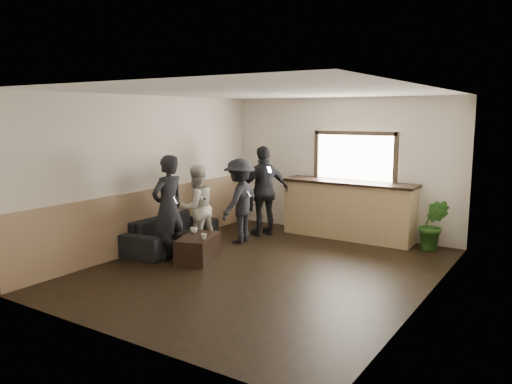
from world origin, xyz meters
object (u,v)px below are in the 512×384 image
Objects in this scene: cup_b at (204,236)px; person_d at (264,191)px; coffee_table at (198,248)px; person_a at (168,208)px; person_b at (196,208)px; sofa at (172,232)px; cup_a at (194,230)px; bar_counter at (349,206)px; potted_plant at (433,225)px; person_c at (240,201)px.

person_d is at bearing 94.91° from cup_b.
cup_b is (0.21, -0.09, 0.25)m from coffee_table.
person_b is (-0.00, 0.74, -0.12)m from person_a.
sofa is 16.04× the size of cup_a.
coffee_table is (-1.54, -2.85, -0.44)m from bar_counter.
person_d reaches higher than sofa.
coffee_table is 4.27m from potted_plant.
cup_b is 4.17m from potted_plant.
coffee_table is at bearing 58.69° from person_b.
cup_a is at bearing 150.78° from cup_b.
cup_b is 0.06× the size of person_b.
cup_a is at bearing -142.10° from potted_plant.
person_a is at bearing -168.72° from cup_b.
bar_counter is at bearing 146.61° from person_d.
bar_counter is at bearing 128.17° from person_c.
person_b is at bearing -148.03° from potted_plant.
person_d is at bearing -167.57° from potted_plant.
sofa is 2.15× the size of potted_plant.
potted_plant is (1.66, -0.05, -0.17)m from bar_counter.
sofa is at bearing -136.63° from person_a.
potted_plant is at bearing 109.43° from person_c.
bar_counter reaches higher than person_d.
coffee_table is at bearing -138.84° from potted_plant.
person_c is (-3.29, -1.44, 0.34)m from potted_plant.
cup_b is 0.05× the size of person_a.
person_c is 0.89× the size of person_d.
person_b is (-0.66, 0.61, 0.32)m from cup_b.
cup_b is 0.81m from person_a.
potted_plant is 0.53× the size of person_a.
person_a is 0.98× the size of person_d.
potted_plant is 3.61m from person_c.
coffee_table is 0.52× the size of person_a.
person_d reaches higher than cup_a.
person_c reaches higher than person_b.
person_b is at bearing -175.15° from person_a.
person_a is at bearing -147.13° from sofa.
person_b reaches higher than cup_b.
cup_a is 0.07× the size of person_a.
cup_b is at bearing 7.13° from person_c.
coffee_table is 0.59× the size of person_b.
coffee_table is 0.50× the size of person_d.
sofa is 2.08m from person_d.
coffee_table is at bearing -34.13° from cup_a.
person_c is at bearing 93.49° from coffee_table.
bar_counter is at bearing 178.42° from potted_plant.
coffee_table is 1.50m from person_c.
person_b reaches higher than coffee_table.
coffee_table is 0.36m from cup_a.
coffee_table is at bearing -118.46° from bar_counter.
person_c reaches higher than cup_b.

